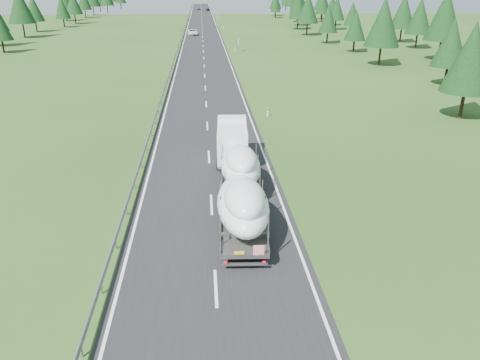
{
  "coord_description": "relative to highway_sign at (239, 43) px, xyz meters",
  "views": [
    {
      "loc": [
        -0.31,
        -18.4,
        13.42
      ],
      "look_at": [
        1.84,
        8.68,
        1.83
      ],
      "focal_mm": 35.0,
      "sensor_mm": 36.0,
      "label": 1
    }
  ],
  "objects": [
    {
      "name": "marker_posts",
      "position": [
        -0.7,
        75.0,
        -1.27
      ],
      "size": [
        0.13,
        350.08,
        1.0
      ],
      "color": "silver",
      "rests_on": "ground"
    },
    {
      "name": "distant_car_dark",
      "position": [
        -3.92,
        143.58,
        -1.15
      ],
      "size": [
        1.73,
        3.93,
        1.32
      ],
      "primitive_type": "imported",
      "rotation": [
        0.0,
        0.0,
        0.05
      ],
      "color": "black",
      "rests_on": "ground"
    },
    {
      "name": "ground",
      "position": [
        -7.2,
        -80.0,
        -1.81
      ],
      "size": [
        400.0,
        400.0,
        0.0
      ],
      "primitive_type": "plane",
      "color": "#274717",
      "rests_on": "ground"
    },
    {
      "name": "road_surface",
      "position": [
        -7.2,
        20.0,
        -1.8
      ],
      "size": [
        10.0,
        400.0,
        0.02
      ],
      "primitive_type": "cube",
      "color": "black",
      "rests_on": "ground"
    },
    {
      "name": "guardrail",
      "position": [
        -12.5,
        19.94,
        -1.21
      ],
      "size": [
        0.1,
        400.0,
        0.76
      ],
      "color": "slate",
      "rests_on": "ground"
    },
    {
      "name": "boat_truck",
      "position": [
        -5.36,
        -70.79,
        0.2
      ],
      "size": [
        3.21,
        17.81,
        3.66
      ],
      "color": "white",
      "rests_on": "ground"
    },
    {
      "name": "highway_sign",
      "position": [
        0.0,
        0.0,
        0.0
      ],
      "size": [
        0.08,
        0.9,
        2.6
      ],
      "color": "slate",
      "rests_on": "ground"
    },
    {
      "name": "tree_line_right",
      "position": [
        31.79,
        16.62,
        5.15
      ],
      "size": [
        26.99,
        300.13,
        12.65
      ],
      "color": "black",
      "rests_on": "ground"
    },
    {
      "name": "tree_line_left",
      "position": [
        -51.2,
        40.08,
        5.13
      ],
      "size": [
        16.27,
        299.64,
        12.37
      ],
      "color": "black",
      "rests_on": "ground"
    },
    {
      "name": "distant_car_blue",
      "position": [
        -8.44,
        153.32,
        -1.03
      ],
      "size": [
        1.64,
        4.71,
        1.55
      ],
      "primitive_type": "imported",
      "rotation": [
        0.0,
        0.0,
        -0.0
      ],
      "color": "#16243F",
      "rests_on": "ground"
    },
    {
      "name": "distant_van",
      "position": [
        -9.79,
        32.78,
        -1.04
      ],
      "size": [
        2.88,
        5.7,
        1.54
      ],
      "primitive_type": "imported",
      "rotation": [
        0.0,
        0.0,
        0.06
      ],
      "color": "white",
      "rests_on": "ground"
    }
  ]
}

